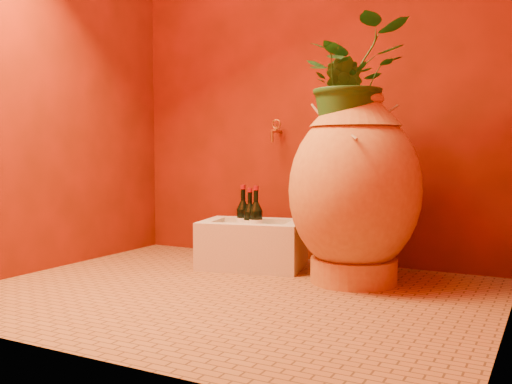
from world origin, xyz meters
The scene contains 11 objects.
floor centered at (0.00, 0.00, 0.00)m, with size 2.50×2.50×0.00m, color brown.
wall_back centered at (0.00, 1.00, 1.25)m, with size 2.50×0.02×2.50m, color #541704.
wall_left centered at (-1.25, 0.00, 1.25)m, with size 0.02×2.00×2.50m, color #541704.
amphora centered at (0.46, 0.51, 0.50)m, with size 0.92×0.92×1.00m.
stone_basin centered at (-0.20, 0.60, 0.14)m, with size 0.67×0.53×0.28m.
wine_bottle_a centered at (-0.30, 0.65, 0.28)m, with size 0.08×0.08×0.34m.
wine_bottle_b centered at (-0.23, 0.62, 0.27)m, with size 0.08×0.08×0.32m.
wine_bottle_c centered at (-0.18, 0.61, 0.28)m, with size 0.08×0.08×0.34m.
wall_tap centered at (-0.21, 0.92, 0.84)m, with size 0.07×0.14×0.15m.
plant_main centered at (0.44, 0.51, 1.07)m, with size 0.55×0.48×0.61m, color #1A4B1B.
plant_side centered at (0.41, 0.46, 0.97)m, with size 0.23×0.18×0.41m, color #1A4B1B.
Camera 1 is at (1.42, -2.40, 0.70)m, focal length 40.00 mm.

